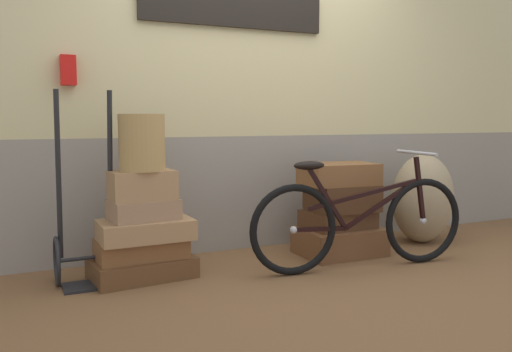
{
  "coord_description": "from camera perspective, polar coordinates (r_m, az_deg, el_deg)",
  "views": [
    {
      "loc": [
        -1.82,
        -3.09,
        1.04
      ],
      "look_at": [
        -0.3,
        0.19,
        0.65
      ],
      "focal_mm": 36.98,
      "sensor_mm": 36.0,
      "label": 1
    }
  ],
  "objects": [
    {
      "name": "suitcase_0",
      "position": [
        3.61,
        -12.21,
        -9.67
      ],
      "size": [
        0.69,
        0.47,
        0.13
      ],
      "primitive_type": "cube",
      "rotation": [
        0.0,
        0.0,
        0.11
      ],
      "color": "brown",
      "rests_on": "ground"
    },
    {
      "name": "suitcase_2",
      "position": [
        3.52,
        -11.83,
        -5.71
      ],
      "size": [
        0.6,
        0.35,
        0.13
      ],
      "primitive_type": "cube",
      "rotation": [
        0.0,
        0.0,
        0.02
      ],
      "color": "#9E754C",
      "rests_on": "suitcase_1"
    },
    {
      "name": "suitcase_1",
      "position": [
        3.58,
        -12.3,
        -7.64
      ],
      "size": [
        0.58,
        0.35,
        0.13
      ],
      "primitive_type": "cube",
      "rotation": [
        0.0,
        0.0,
        0.04
      ],
      "color": "brown",
      "rests_on": "suitcase_0"
    },
    {
      "name": "suitcase_7",
      "position": [
        4.12,
        9.29,
        -2.29
      ],
      "size": [
        0.5,
        0.41,
        0.2
      ],
      "primitive_type": "cube",
      "rotation": [
        0.0,
        0.0,
        -0.05
      ],
      "color": "#4C2D19",
      "rests_on": "suitcase_6"
    },
    {
      "name": "suitcase_8",
      "position": [
        4.07,
        8.95,
        0.23
      ],
      "size": [
        0.57,
        0.4,
        0.16
      ],
      "primitive_type": "cube",
      "rotation": [
        0.0,
        0.0,
        -0.06
      ],
      "color": "brown",
      "rests_on": "suitcase_7"
    },
    {
      "name": "luggage_trolley",
      "position": [
        3.54,
        -17.78,
        -6.67
      ],
      "size": [
        0.4,
        0.38,
        1.22
      ],
      "color": "black",
      "rests_on": "ground"
    },
    {
      "name": "suitcase_4",
      "position": [
        3.49,
        -12.19,
        -0.98
      ],
      "size": [
        0.42,
        0.28,
        0.19
      ],
      "primitive_type": "cube",
      "rotation": [
        0.0,
        0.0,
        0.04
      ],
      "color": "#9E754C",
      "rests_on": "suitcase_3"
    },
    {
      "name": "burlap_sack",
      "position": [
        4.68,
        17.59,
        -2.33
      ],
      "size": [
        0.54,
        0.46,
        0.75
      ],
      "primitive_type": "ellipsoid",
      "color": "#9E8966",
      "rests_on": "ground"
    },
    {
      "name": "bicycle",
      "position": [
        3.75,
        11.21,
        -4.87
      ],
      "size": [
        1.63,
        0.46,
        0.82
      ],
      "color": "black",
      "rests_on": "ground"
    },
    {
      "name": "suitcase_3",
      "position": [
        3.51,
        -12.05,
        -3.57
      ],
      "size": [
        0.46,
        0.32,
        0.13
      ],
      "primitive_type": "cube",
      "rotation": [
        0.0,
        0.0,
        0.11
      ],
      "color": "#937051",
      "rests_on": "suitcase_2"
    },
    {
      "name": "suitcase_6",
      "position": [
        4.14,
        8.85,
        -4.61
      ],
      "size": [
        0.53,
        0.39,
        0.13
      ],
      "primitive_type": "cube",
      "rotation": [
        0.0,
        0.0,
        0.06
      ],
      "color": "#4C2D19",
      "rests_on": "suitcase_5"
    },
    {
      "name": "suitcase_5",
      "position": [
        4.16,
        9.03,
        -6.96
      ],
      "size": [
        0.62,
        0.46,
        0.21
      ],
      "primitive_type": "cube",
      "rotation": [
        0.0,
        0.0,
        -0.01
      ],
      "color": "brown",
      "rests_on": "ground"
    },
    {
      "name": "station_building",
      "position": [
        4.35,
        0.06,
        9.62
      ],
      "size": [
        7.19,
        0.74,
        2.61
      ],
      "color": "gray",
      "rests_on": "ground"
    },
    {
      "name": "wicker_basket",
      "position": [
        3.46,
        -12.25,
        3.57
      ],
      "size": [
        0.29,
        0.29,
        0.36
      ],
      "primitive_type": "cylinder",
      "color": "#A8844C",
      "rests_on": "suitcase_4"
    },
    {
      "name": "ground",
      "position": [
        3.74,
        5.48,
        -10.51
      ],
      "size": [
        9.19,
        5.2,
        0.06
      ],
      "primitive_type": "cube",
      "color": "brown"
    }
  ]
}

